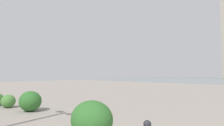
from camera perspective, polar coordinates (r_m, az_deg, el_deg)
The scene contains 3 objects.
shrub_round at distance 4.69m, azimuth -5.70°, elevation -15.55°, with size 0.99×0.89×0.84m.
shrub_wide at distance 9.74m, azimuth -27.16°, elevation -9.52°, with size 0.64×0.58×0.54m.
shrub_tall at distance 8.48m, azimuth -22.00°, elevation -9.91°, with size 0.90×0.81×0.77m.
Camera 1 is at (-0.31, 1.95, 1.45)m, focal length 32.52 mm.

